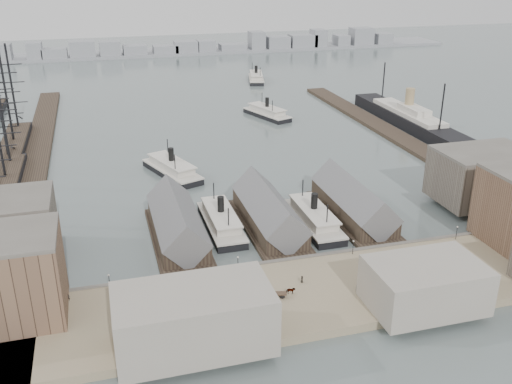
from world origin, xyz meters
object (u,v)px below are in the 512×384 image
object	(u,v)px
ferry_docked_west	(221,221)
ocean_steamer	(408,118)
horse_cart_center	(288,292)
tram	(509,244)
horse_cart_left	(138,305)
horse_cart_right	(426,277)

from	to	relation	value
ferry_docked_west	ocean_steamer	world-z (taller)	ocean_steamer
ferry_docked_west	horse_cart_center	distance (m)	41.27
tram	horse_cart_left	world-z (taller)	tram
horse_cart_right	tram	bearing A→B (deg)	-86.45
ferry_docked_west	ocean_steamer	distance (m)	132.20
horse_cart_left	horse_cart_center	world-z (taller)	horse_cart_center
horse_cart_left	horse_cart_right	world-z (taller)	horse_cart_right
ocean_steamer	horse_cart_right	size ratio (longest dim) A/B	17.95
tram	ferry_docked_west	bearing A→B (deg)	146.76
tram	horse_cart_center	world-z (taller)	tram
tram	horse_cart_right	world-z (taller)	tram
ocean_steamer	horse_cart_right	distance (m)	140.36
ocean_steamer	tram	bearing A→B (deg)	-107.86
horse_cart_center	horse_cart_right	distance (m)	33.09
ocean_steamer	horse_cart_right	xyz separation A→B (m)	(-65.91, -123.92, -0.88)
horse_cart_center	horse_cart_right	xyz separation A→B (m)	(32.97, -2.80, -0.02)
ferry_docked_west	horse_cart_left	bearing A→B (deg)	-125.74
ocean_steamer	horse_cart_right	world-z (taller)	ocean_steamer
ocean_steamer	tram	distance (m)	122.78
horse_cart_center	horse_cart_right	bearing A→B (deg)	-80.79
horse_cart_left	ferry_docked_west	bearing A→B (deg)	-28.11
tram	ocean_steamer	bearing A→B (deg)	67.39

